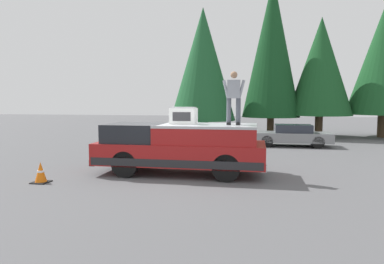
{
  "coord_description": "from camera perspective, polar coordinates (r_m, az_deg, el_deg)",
  "views": [
    {
      "loc": [
        -10.61,
        -2.38,
        2.4
      ],
      "look_at": [
        0.84,
        -0.24,
        1.35
      ],
      "focal_mm": 32.02,
      "sensor_mm": 36.0,
      "label": 1
    }
  ],
  "objects": [
    {
      "name": "person_on_truck_bed",
      "position": [
        10.98,
        6.96,
        5.9
      ],
      "size": [
        0.29,
        0.72,
        1.69
      ],
      "color": "#4C515B",
      "rests_on": "pickup_truck"
    },
    {
      "name": "conifer_left",
      "position": [
        24.62,
        20.64,
        10.14
      ],
      "size": [
        4.2,
        4.2,
        7.92
      ],
      "color": "#4C3826",
      "rests_on": "ground"
    },
    {
      "name": "traffic_cone",
      "position": [
        11.1,
        -23.9,
        -6.26
      ],
      "size": [
        0.47,
        0.47,
        0.62
      ],
      "color": "black",
      "rests_on": "ground"
    },
    {
      "name": "conifer_center_left",
      "position": [
        24.25,
        13.18,
        13.48
      ],
      "size": [
        3.88,
        3.88,
        10.63
      ],
      "color": "#4C3826",
      "rests_on": "ground"
    },
    {
      "name": "pickup_truck",
      "position": [
        11.32,
        -1.93,
        -2.61
      ],
      "size": [
        2.01,
        5.54,
        1.65
      ],
      "color": "maroon",
      "rests_on": "ground"
    },
    {
      "name": "compressor_unit",
      "position": [
        11.27,
        -1.4,
        2.74
      ],
      "size": [
        0.65,
        0.84,
        0.56
      ],
      "color": "silver",
      "rests_on": "pickup_truck"
    },
    {
      "name": "parked_car_silver",
      "position": [
        19.83,
        -0.38,
        -0.11
      ],
      "size": [
        1.64,
        4.1,
        1.16
      ],
      "color": "silver",
      "rests_on": "ground"
    },
    {
      "name": "ground_plane",
      "position": [
        11.13,
        -2.02,
        -7.3
      ],
      "size": [
        90.0,
        90.0,
        0.0
      ],
      "primitive_type": "plane",
      "color": "#565659"
    },
    {
      "name": "parked_car_grey",
      "position": [
        19.04,
        16.24,
        -0.54
      ],
      "size": [
        1.64,
        4.1,
        1.16
      ],
      "color": "gray",
      "rests_on": "ground"
    },
    {
      "name": "conifer_center_right",
      "position": [
        23.62,
        1.83,
        11.17
      ],
      "size": [
        4.45,
        4.45,
        8.67
      ],
      "color": "#4C3826",
      "rests_on": "ground"
    }
  ]
}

